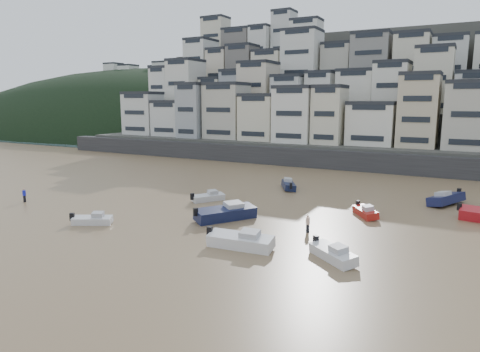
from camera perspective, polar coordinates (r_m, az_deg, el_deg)
The scene contains 14 objects.
sea_strip at distance 210.29m, azimuth -13.06°, elevation 6.40°, with size 340.00×340.00×0.00m, color #495F68.
harbor_wall at distance 80.78m, azimuth 14.87°, elevation 1.99°, with size 140.00×3.00×3.50m, color #38383A.
hillside at distance 118.54m, azimuth 21.96°, elevation 9.55°, with size 141.04×66.00×50.00m.
headland at distance 192.97m, azimuth -11.65°, elevation 6.14°, with size 216.00×135.00×53.33m.
boat_b at distance 35.51m, azimuth 12.27°, elevation -9.85°, with size 5.14×1.68×1.40m, color silver, non-canonical shape.
boat_f at distance 54.51m, azimuth -4.26°, elevation -2.69°, with size 4.63×1.51×1.26m, color silver, non-canonical shape.
boat_h at distance 62.14m, azimuth 6.49°, elevation -1.05°, with size 5.29×1.73×1.44m, color #121A39, non-canonical shape.
boat_j at distance 46.88m, azimuth -19.09°, elevation -5.40°, with size 4.37×1.43×1.19m, color silver, non-canonical shape.
boat_a at distance 37.34m, azimuth 0.07°, elevation -8.35°, with size 6.34×2.07×1.73m, color white, non-canonical shape.
boat_i at distance 58.30m, azimuth 25.81°, elevation -2.59°, with size 6.54×2.14×1.78m, color #151A43, non-canonical shape.
boat_c at distance 45.86m, azimuth -1.94°, elevation -4.66°, with size 7.31×2.39×1.99m, color #131A3D, non-canonical shape.
boat_e at distance 49.30m, azimuth 16.37°, elevation -4.45°, with size 4.69×1.53×1.28m, color #A51A14, non-canonical shape.
person_blue at distance 60.28m, azimuth -26.82°, elevation -2.30°, with size 0.44×0.44×1.74m, color #1B23D0, non-canonical shape.
person_pink at distance 42.10m, azimuth 9.03°, elevation -6.32°, with size 0.44×0.44×1.74m, color beige, non-canonical shape.
Camera 1 is at (28.28, -12.92, 12.69)m, focal length 32.00 mm.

